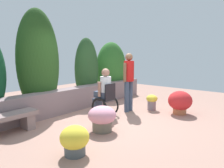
# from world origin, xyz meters

# --- Properties ---
(ground_plane) EXTENTS (12.21, 12.21, 0.00)m
(ground_plane) POSITION_xyz_m (0.00, 0.00, 0.00)
(ground_plane) COLOR #A37B6D
(stone_retaining_wall) EXTENTS (6.65, 0.42, 0.68)m
(stone_retaining_wall) POSITION_xyz_m (0.00, 1.54, 0.34)
(stone_retaining_wall) COLOR gray
(stone_retaining_wall) RESTS_ON ground
(hedge_backdrop) EXTENTS (6.37, 1.16, 2.98)m
(hedge_backdrop) POSITION_xyz_m (-0.16, 2.06, 1.26)
(hedge_backdrop) COLOR #104024
(hedge_backdrop) RESTS_ON ground
(person_in_wheelchair) EXTENTS (0.53, 0.66, 1.33)m
(person_in_wheelchair) POSITION_xyz_m (0.10, 0.34, 0.62)
(person_in_wheelchair) COLOR black
(person_in_wheelchair) RESTS_ON ground
(person_standing_companion) EXTENTS (0.49, 0.30, 1.74)m
(person_standing_companion) POSITION_xyz_m (0.95, 0.11, 1.01)
(person_standing_companion) COLOR #3D4C64
(person_standing_companion) RESTS_ON ground
(flower_pot_purple_near) EXTENTS (0.63, 0.63, 0.57)m
(flower_pot_purple_near) POSITION_xyz_m (-0.78, -0.38, 0.31)
(flower_pot_purple_near) COLOR #645C4F
(flower_pot_purple_near) RESTS_ON ground
(flower_pot_terracotta_by_wall) EXTENTS (0.50, 0.50, 0.51)m
(flower_pot_terracotta_by_wall) POSITION_xyz_m (-1.90, -0.77, 0.27)
(flower_pot_terracotta_by_wall) COLOR #485153
(flower_pot_terracotta_by_wall) RESTS_ON ground
(flower_pot_red_accent) EXTENTS (0.34, 0.34, 0.48)m
(flower_pot_red_accent) POSITION_xyz_m (1.51, -0.38, 0.28)
(flower_pot_red_accent) COLOR gray
(flower_pot_red_accent) RESTS_ON ground
(flower_pot_small_foreground) EXTENTS (0.67, 0.67, 0.67)m
(flower_pot_small_foreground) POSITION_xyz_m (1.64, -1.21, 0.36)
(flower_pot_small_foreground) COLOR #B66A44
(flower_pot_small_foreground) RESTS_ON ground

